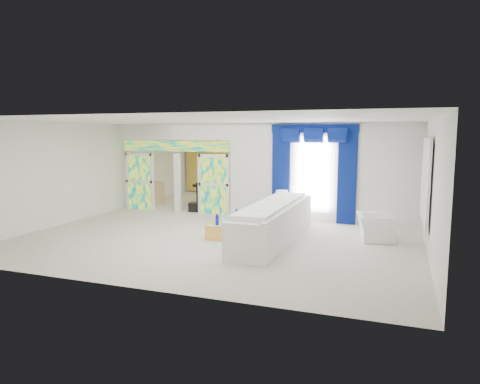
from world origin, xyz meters
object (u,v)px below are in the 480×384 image
at_px(armchair, 376,227).
at_px(grand_piano, 221,193).
at_px(coffee_table, 228,227).
at_px(console_table, 291,216).
at_px(white_sofa, 274,224).

distance_m(armchair, grand_piano, 6.95).
xyz_separation_m(coffee_table, grand_piano, (-2.05, 4.43, 0.27)).
relative_size(coffee_table, console_table, 1.50).
relative_size(white_sofa, coffee_table, 2.58).
height_order(coffee_table, armchair, armchair).
bearing_deg(grand_piano, console_table, -46.17).
relative_size(console_table, grand_piano, 0.62).
xyz_separation_m(console_table, armchair, (2.53, -1.50, 0.14)).
distance_m(white_sofa, coffee_table, 1.40).
bearing_deg(grand_piano, white_sofa, -65.08).
bearing_deg(console_table, armchair, -30.70).
xyz_separation_m(white_sofa, coffee_table, (-1.35, 0.30, -0.23)).
xyz_separation_m(white_sofa, console_table, (-0.13, 2.41, -0.23)).
xyz_separation_m(coffee_table, armchair, (3.75, 0.61, 0.14)).
height_order(white_sofa, coffee_table, white_sofa).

